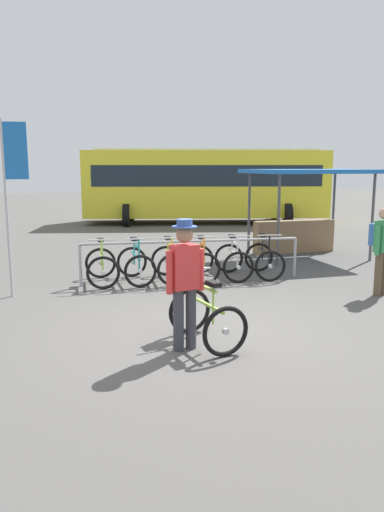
# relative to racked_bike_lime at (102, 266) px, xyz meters

# --- Properties ---
(ground_plane) EXTENTS (80.00, 80.00, 0.00)m
(ground_plane) POSITION_rel_racked_bike_lime_xyz_m (1.42, -3.33, -0.37)
(ground_plane) COLOR #514F4C
(bike_rack_rail) EXTENTS (4.61, 0.10, 0.88)m
(bike_rack_rail) POSITION_rel_racked_bike_lime_xyz_m (1.86, -0.16, 0.33)
(bike_rack_rail) COLOR #99999E
(bike_rack_rail) RESTS_ON ground
(racked_bike_lime) EXTENTS (0.71, 1.12, 0.97)m
(racked_bike_lime) POSITION_rel_racked_bike_lime_xyz_m (0.00, 0.00, 0.00)
(racked_bike_lime) COLOR black
(racked_bike_lime) RESTS_ON ground
(racked_bike_teal) EXTENTS (0.77, 1.18, 0.98)m
(racked_bike_teal) POSITION_rel_racked_bike_lime_xyz_m (0.70, 0.01, 0.00)
(racked_bike_teal) COLOR black
(racked_bike_teal) RESTS_ON ground
(racked_bike_yellow) EXTENTS (0.67, 1.12, 0.98)m
(racked_bike_yellow) POSITION_rel_racked_bike_lime_xyz_m (1.40, 0.01, 0.00)
(racked_bike_yellow) COLOR black
(racked_bike_yellow) RESTS_ON ground
(racked_bike_orange) EXTENTS (0.75, 1.16, 0.97)m
(racked_bike_orange) POSITION_rel_racked_bike_lime_xyz_m (2.10, 0.02, 0.00)
(racked_bike_orange) COLOR black
(racked_bike_orange) RESTS_ON ground
(racked_bike_white) EXTENTS (0.73, 1.14, 0.97)m
(racked_bike_white) POSITION_rel_racked_bike_lime_xyz_m (2.80, 0.03, 0.00)
(racked_bike_white) COLOR black
(racked_bike_white) RESTS_ON ground
(racked_bike_black) EXTENTS (0.75, 1.14, 0.97)m
(racked_bike_black) POSITION_rel_racked_bike_lime_xyz_m (3.50, 0.03, 0.00)
(racked_bike_black) COLOR black
(racked_bike_black) RESTS_ON ground
(featured_bicycle) EXTENTS (0.93, 1.25, 0.97)m
(featured_bicycle) POSITION_rel_racked_bike_lime_xyz_m (1.34, -3.76, 0.08)
(featured_bicycle) COLOR black
(featured_bicycle) RESTS_ON ground
(person_with_featured_bike) EXTENTS (0.51, 0.32, 1.72)m
(person_with_featured_bike) POSITION_rel_racked_bike_lime_xyz_m (1.04, -3.99, 0.58)
(person_with_featured_bike) COLOR #383842
(person_with_featured_bike) RESTS_ON ground
(pedestrian_with_backpack) EXTENTS (0.48, 0.43, 1.64)m
(pedestrian_with_backpack) POSITION_rel_racked_bike_lime_xyz_m (5.11, -1.87, 0.57)
(pedestrian_with_backpack) COLOR brown
(pedestrian_with_backpack) RESTS_ON ground
(bus_distant) EXTENTS (10.26, 4.33, 3.08)m
(bus_distant) POSITION_rel_racked_bike_lime_xyz_m (4.44, 10.52, 1.37)
(bus_distant) COLOR yellow
(bus_distant) RESTS_ON ground
(market_stall) EXTENTS (3.31, 2.59, 2.30)m
(market_stall) POSITION_rel_racked_bike_lime_xyz_m (5.34, 2.39, 1.03)
(market_stall) COLOR #4C4C51
(market_stall) RESTS_ON ground
(banner_flag) EXTENTS (0.45, 0.05, 3.20)m
(banner_flag) POSITION_rel_racked_bike_lime_xyz_m (-1.52, -0.74, 1.86)
(banner_flag) COLOR #B2B2B7
(banner_flag) RESTS_ON ground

